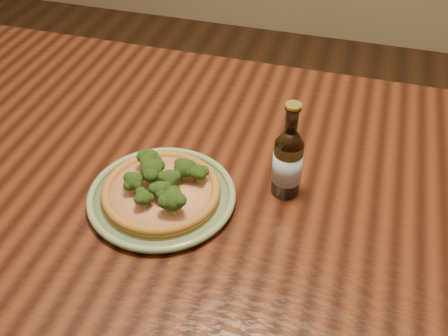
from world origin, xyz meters
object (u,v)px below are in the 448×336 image
(beer_bottle, at_px, (288,161))
(table, at_px, (145,188))
(pizza, at_px, (161,189))
(plate, at_px, (162,196))

(beer_bottle, bearing_deg, table, 175.49)
(pizza, distance_m, beer_bottle, 0.24)
(plate, relative_size, beer_bottle, 1.40)
(table, bearing_deg, beer_bottle, -3.82)
(plate, relative_size, pizza, 1.26)
(table, height_order, pizza, pizza)
(table, distance_m, beer_bottle, 0.35)
(table, relative_size, pizza, 7.15)
(plate, xyz_separation_m, beer_bottle, (0.22, 0.09, 0.06))
(plate, xyz_separation_m, pizza, (0.00, 0.00, 0.02))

